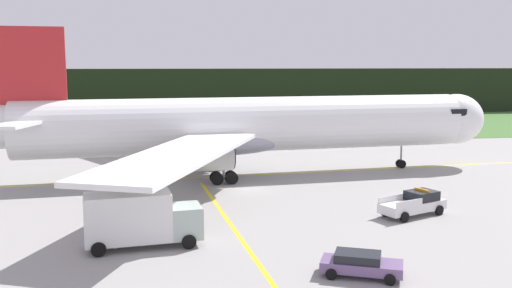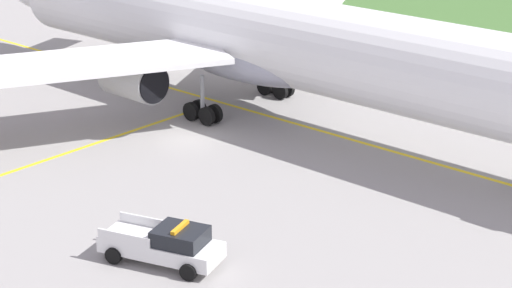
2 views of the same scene
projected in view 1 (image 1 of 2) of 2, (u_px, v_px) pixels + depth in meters
ground at (247, 190)px, 51.13m from camera, size 320.00×320.00×0.00m
grass_verge at (208, 126)px, 102.56m from camera, size 320.00×46.45×0.04m
distant_tree_line at (201, 92)px, 123.10m from camera, size 288.00×4.53×10.10m
taxiway_centerline_main at (249, 175)px, 57.70m from camera, size 71.48×6.71×0.01m
taxiway_centerline_spur at (237, 234)px, 37.95m from camera, size 3.26×33.05×0.01m
airliner at (242, 126)px, 56.82m from camera, size 55.20×49.67×14.63m
ops_pickup_truck at (414, 203)px, 42.43m from camera, size 5.70×3.87×1.94m
catering_truck at (140, 218)px, 34.98m from camera, size 7.34×3.41×3.61m
staff_car at (361, 264)px, 30.30m from camera, size 4.66×3.34×1.30m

